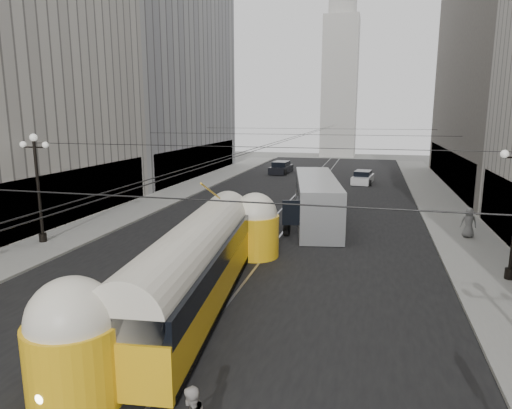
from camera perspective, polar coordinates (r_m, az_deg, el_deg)
The scene contains 15 objects.
road at distance 38.06m, azimuth 4.67°, elevation -0.30°, with size 20.00×85.00×0.02m, color black.
sidewalk_left at distance 44.83m, azimuth -9.85°, elevation 1.44°, with size 4.00×72.00×0.15m, color gray.
sidewalk_right at distance 41.38m, azimuth 22.13°, elevation -0.06°, with size 4.00×72.00×0.15m, color gray.
rail_left at distance 38.19m, azimuth 3.56°, elevation -0.25°, with size 0.12×85.00×0.04m, color gray.
rail_right at distance 37.94m, azimuth 5.78°, elevation -0.36°, with size 0.12×85.00×0.04m, color gray.
building_left_far at distance 58.83m, azimuth -12.82°, elevation 17.58°, with size 12.60×28.60×28.60m.
distant_tower at distance 84.80m, azimuth 10.51°, elevation 16.12°, with size 6.00×6.00×31.36m.
lamppost_left_mid at distance 29.39m, azimuth -25.63°, elevation 2.56°, with size 1.86×0.44×6.37m.
catenary at distance 36.31m, azimuth 4.73°, elevation 8.50°, with size 25.00×72.00×0.23m.
streetcar at distance 18.64m, azimuth -7.59°, elevation -7.32°, with size 4.06×16.15×3.55m.
city_bus at distance 32.61m, azimuth 7.54°, elevation 0.82°, with size 4.87×13.00×3.22m.
sedan_white_far at distance 51.76m, azimuth 13.21°, elevation 3.27°, with size 2.44×4.77×1.44m.
sedan_dark_far at distance 59.09m, azimuth 3.15°, elevation 4.58°, with size 2.42×5.09×1.56m.
pedestrian_crossing_a at distance 13.17m, azimuth -22.64°, elevation -20.35°, with size 0.68×0.45×1.88m, color black.
pedestrian_sidewalk_right at distance 30.86m, azimuth 25.05°, elevation -2.06°, with size 0.91×0.56×1.86m, color slate.
Camera 1 is at (6.20, -4.26, 7.68)m, focal length 32.00 mm.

